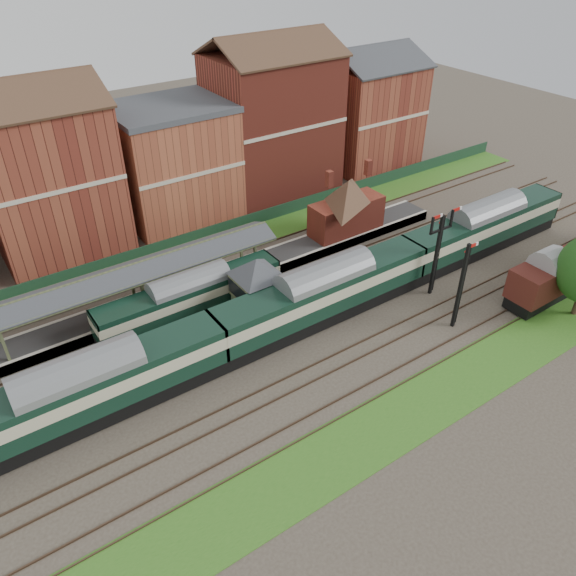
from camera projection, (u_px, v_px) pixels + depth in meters
ground at (309, 325)px, 47.71m from camera, size 160.00×160.00×0.00m
grass_back at (218, 247)px, 58.54m from camera, size 90.00×4.50×0.06m
grass_front at (410, 411)px, 39.56m from camera, size 90.00×5.00×0.06m
fence at (208, 233)px, 59.49m from camera, size 90.00×0.12×1.50m
platform at (202, 286)px, 51.69m from camera, size 55.00×3.40×1.00m
signal_box at (257, 288)px, 46.70m from camera, size 5.40×5.40×6.00m
brick_hut at (332, 278)px, 51.58m from camera, size 3.20×2.64×2.94m
station_building at (347, 205)px, 57.71m from camera, size 8.10×8.10×5.90m
canopy at (134, 269)px, 46.56m from camera, size 26.00×3.89×4.08m
semaphore_bracket at (437, 249)px, 49.04m from camera, size 3.60×0.25×8.18m
semaphore_siding at (461, 285)px, 45.32m from camera, size 1.23×0.25×8.00m
town_backdrop at (172, 157)px, 60.61m from camera, size 69.00×10.00×16.00m
dmu_train at (324, 293)px, 46.90m from camera, size 61.04×3.20×4.69m
platform_railcar at (191, 297)px, 47.27m from camera, size 16.48×2.60×3.80m
goods_van_a at (544, 280)px, 49.17m from camera, size 6.86×2.97×4.16m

